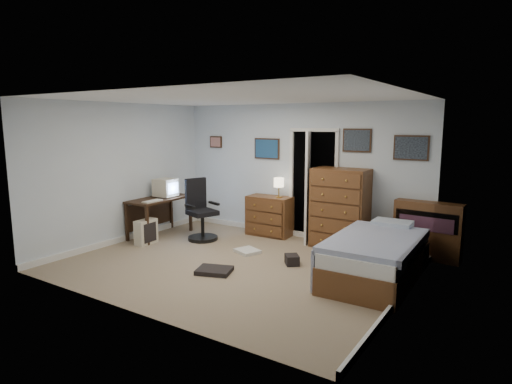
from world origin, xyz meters
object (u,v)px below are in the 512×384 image
at_px(office_chair, 201,216).
at_px(bed, 376,256).
at_px(tall_dresser, 340,208).
at_px(low_dresser, 270,216).
at_px(computer_desk, 156,206).

relative_size(office_chair, bed, 0.55).
height_order(tall_dresser, bed, tall_dresser).
height_order(office_chair, low_dresser, office_chair).
xyz_separation_m(computer_desk, bed, (4.27, -0.02, -0.25)).
distance_m(tall_dresser, bed, 1.59).
bearing_deg(office_chair, bed, 15.57).
bearing_deg(computer_desk, office_chair, 11.98).
relative_size(computer_desk, low_dresser, 1.52).
bearing_deg(bed, tall_dresser, 129.35).
distance_m(computer_desk, low_dresser, 2.18).
height_order(computer_desk, tall_dresser, tall_dresser).
bearing_deg(tall_dresser, office_chair, -158.79).
bearing_deg(low_dresser, tall_dresser, -3.18).
bearing_deg(office_chair, low_dresser, 65.67).
relative_size(low_dresser, bed, 0.41).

